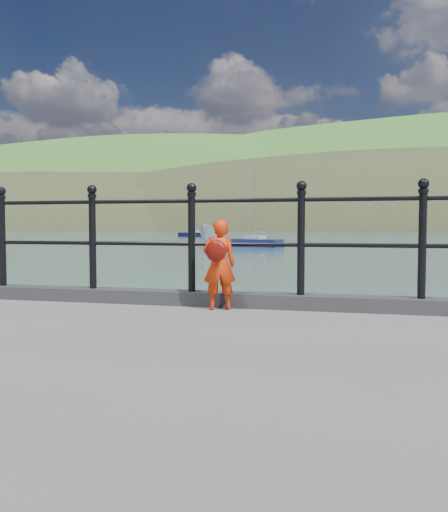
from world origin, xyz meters
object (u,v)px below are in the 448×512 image
(launch_white, at_px, (211,233))
(sailboat_left, at_px, (193,235))
(railing, at_px, (245,231))
(child, at_px, (219,264))
(sailboat_port, at_px, (254,243))

(launch_white, relative_size, sailboat_left, 0.73)
(railing, xyz_separation_m, launch_white, (-14.23, 49.84, -0.79))
(railing, relative_size, child, 19.21)
(railing, xyz_separation_m, sailboat_port, (-7.65, 40.31, -1.48))
(child, bearing_deg, launch_white, -98.77)
(sailboat_port, relative_size, sailboat_left, 1.00)
(railing, relative_size, sailboat_port, 2.46)
(railing, height_order, sailboat_port, sailboat_port)
(sailboat_port, bearing_deg, sailboat_left, 135.94)
(sailboat_port, bearing_deg, child, -57.88)
(railing, bearing_deg, sailboat_port, 100.75)
(sailboat_left, bearing_deg, launch_white, -57.06)
(railing, bearing_deg, launch_white, 105.93)
(sailboat_port, bearing_deg, launch_white, 146.34)
(child, xyz_separation_m, sailboat_left, (-25.57, 80.93, -1.14))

